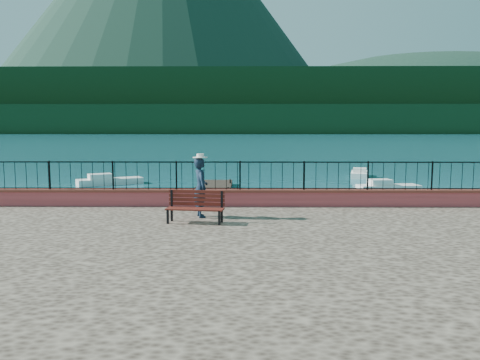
{
  "coord_description": "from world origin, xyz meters",
  "views": [
    {
      "loc": [
        -0.13,
        -12.32,
        3.91
      ],
      "look_at": [
        -0.28,
        2.0,
        2.3
      ],
      "focal_mm": 35.0,
      "sensor_mm": 36.0,
      "label": 1
    }
  ],
  "objects_px": {
    "park_bench": "(195,213)",
    "boat_2": "(389,185)",
    "boat_0": "(127,196)",
    "boat_3": "(110,179)",
    "boat_5": "(360,172)",
    "person": "(201,188)"
  },
  "relations": [
    {
      "from": "park_bench",
      "to": "boat_5",
      "type": "height_order",
      "value": "park_bench"
    },
    {
      "from": "boat_3",
      "to": "boat_5",
      "type": "distance_m",
      "value": 19.1
    },
    {
      "from": "person",
      "to": "boat_3",
      "type": "relative_size",
      "value": 0.41
    },
    {
      "from": "boat_0",
      "to": "boat_5",
      "type": "bearing_deg",
      "value": 19.87
    },
    {
      "from": "boat_3",
      "to": "boat_5",
      "type": "height_order",
      "value": "same"
    },
    {
      "from": "boat_2",
      "to": "person",
      "type": "bearing_deg",
      "value": -132.02
    },
    {
      "from": "boat_0",
      "to": "boat_2",
      "type": "height_order",
      "value": "same"
    },
    {
      "from": "park_bench",
      "to": "boat_3",
      "type": "distance_m",
      "value": 20.46
    },
    {
      "from": "boat_3",
      "to": "boat_0",
      "type": "bearing_deg",
      "value": -97.66
    },
    {
      "from": "park_bench",
      "to": "boat_2",
      "type": "xyz_separation_m",
      "value": [
        10.22,
        15.35,
        -1.08
      ]
    },
    {
      "from": "boat_2",
      "to": "boat_3",
      "type": "distance_m",
      "value": 18.45
    },
    {
      "from": "person",
      "to": "boat_5",
      "type": "bearing_deg",
      "value": -43.41
    },
    {
      "from": "boat_0",
      "to": "boat_2",
      "type": "relative_size",
      "value": 1.0
    },
    {
      "from": "person",
      "to": "boat_3",
      "type": "height_order",
      "value": "person"
    },
    {
      "from": "boat_0",
      "to": "boat_5",
      "type": "distance_m",
      "value": 20.2
    },
    {
      "from": "park_bench",
      "to": "boat_5",
      "type": "relative_size",
      "value": 0.5
    },
    {
      "from": "person",
      "to": "boat_0",
      "type": "bearing_deg",
      "value": 7.15
    },
    {
      "from": "boat_3",
      "to": "boat_2",
      "type": "bearing_deg",
      "value": -39.96
    },
    {
      "from": "boat_2",
      "to": "park_bench",
      "type": "bearing_deg",
      "value": -130.6
    },
    {
      "from": "boat_5",
      "to": "boat_3",
      "type": "bearing_deg",
      "value": 119.29
    },
    {
      "from": "boat_5",
      "to": "person",
      "type": "bearing_deg",
      "value": 169.57
    },
    {
      "from": "boat_2",
      "to": "boat_5",
      "type": "height_order",
      "value": "same"
    }
  ]
}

